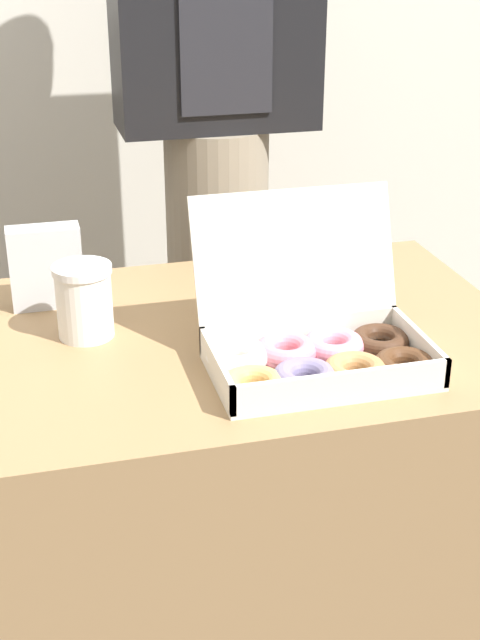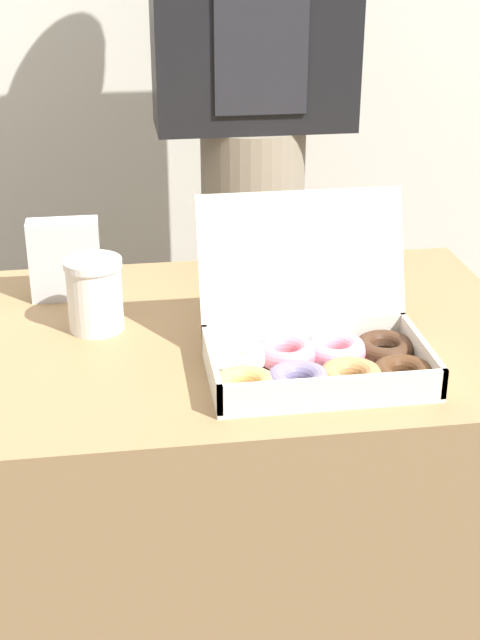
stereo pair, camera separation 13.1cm
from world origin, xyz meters
TOP-DOWN VIEW (x-y plane):
  - table at (0.00, 0.00)m, footprint 1.01×0.66m
  - donut_box at (0.12, -0.16)m, footprint 0.35×0.28m
  - coffee_cup at (-0.20, 0.04)m, footprint 0.09×0.09m
  - napkin_holder at (-0.25, 0.18)m, footprint 0.12×0.05m
  - person_customer at (0.15, 0.59)m, footprint 0.42×0.23m

SIDE VIEW (x-z plane):
  - table at x=0.00m, z-range 0.00..0.70m
  - donut_box at x=0.12m, z-range 0.62..0.86m
  - coffee_cup at x=-0.20m, z-range 0.70..0.82m
  - napkin_holder at x=-0.25m, z-range 0.70..0.85m
  - person_customer at x=0.15m, z-range 0.08..1.80m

